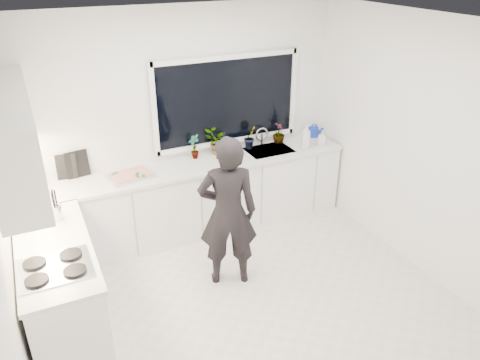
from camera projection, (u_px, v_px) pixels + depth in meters
floor at (244, 299)px, 4.80m from camera, size 4.00×3.50×0.02m
wall_back at (181, 122)px, 5.62m from camera, size 4.00×0.02×2.70m
wall_right at (415, 145)px, 4.97m from camera, size 0.02×3.50×2.70m
ceiling at (246, 22)px, 3.59m from camera, size 4.00×3.50×0.02m
window at (227, 101)px, 5.73m from camera, size 1.80×0.02×1.00m
base_cabinets_back at (193, 200)px, 5.77m from camera, size 3.92×0.58×0.88m
base_cabinets_left at (62, 290)px, 4.23m from camera, size 0.58×1.60×0.88m
countertop_back at (192, 166)px, 5.56m from camera, size 3.94×0.62×0.04m
countertop_left at (53, 248)px, 4.03m from camera, size 0.62×1.60×0.04m
upper_cabinets at (13, 134)px, 3.85m from camera, size 0.34×2.10×0.70m
sink at (269, 153)px, 5.99m from camera, size 0.58×0.42×0.14m
faucet at (262, 137)px, 6.08m from camera, size 0.03×0.03×0.22m
stovetop at (55, 268)px, 3.72m from camera, size 0.56×0.48×0.03m
person at (228, 213)px, 4.72m from camera, size 0.70×0.57×1.65m
pizza_tray at (130, 176)px, 5.24m from camera, size 0.53×0.43×0.03m
pizza at (130, 174)px, 5.23m from camera, size 0.48×0.38×0.01m
watering_can at (313, 132)px, 6.36m from camera, size 0.16×0.16×0.13m
paper_towel_roll at (20, 181)px, 4.87m from camera, size 0.14×0.14×0.26m
knife_block at (36, 178)px, 4.97m from camera, size 0.15×0.12×0.22m
utensil_crock at (55, 212)px, 4.38m from camera, size 0.15×0.15×0.16m
picture_frame_large at (67, 167)px, 5.16m from camera, size 0.22×0.06×0.28m
picture_frame_small at (77, 164)px, 5.20m from camera, size 0.25×0.06×0.30m
herb_plants at (230, 140)px, 5.84m from camera, size 1.35×0.26×0.32m
soap_bottles at (310, 137)px, 5.98m from camera, size 0.40×0.17×0.32m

